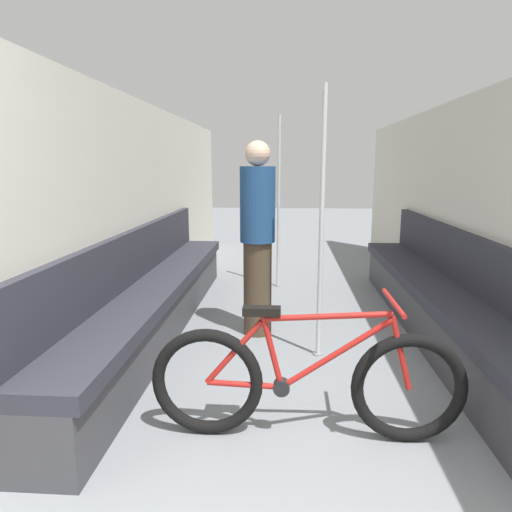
{
  "coord_description": "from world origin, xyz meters",
  "views": [
    {
      "loc": [
        -0.08,
        -0.91,
        1.47
      ],
      "look_at": [
        -0.37,
        3.32,
        0.62
      ],
      "focal_mm": 32.0,
      "sensor_mm": 36.0,
      "label": 1
    }
  ],
  "objects": [
    {
      "name": "passenger_standing",
      "position": [
        -0.33,
        2.95,
        0.86
      ],
      "size": [
        0.3,
        0.3,
        1.67
      ],
      "rotation": [
        0.0,
        0.0,
        0.14
      ],
      "color": "#473828",
      "rests_on": "ground"
    },
    {
      "name": "bench_seat_row_right",
      "position": [
        1.23,
        2.91,
        0.31
      ],
      "size": [
        0.46,
        4.12,
        0.92
      ],
      "color": "#3D3D42",
      "rests_on": "ground"
    },
    {
      "name": "bicycle",
      "position": [
        0.03,
        1.38,
        0.32
      ],
      "size": [
        1.69,
        0.46,
        0.79
      ],
      "rotation": [
        0.0,
        0.0,
        -0.3
      ],
      "color": "black",
      "rests_on": "ground"
    },
    {
      "name": "wall_right",
      "position": [
        1.49,
        2.86,
        1.03
      ],
      "size": [
        0.1,
        8.91,
        2.06
      ],
      "primitive_type": "cube",
      "color": "beige",
      "rests_on": "ground"
    },
    {
      "name": "wall_left",
      "position": [
        -1.49,
        2.86,
        1.03
      ],
      "size": [
        0.1,
        8.91,
        2.06
      ],
      "primitive_type": "cube",
      "color": "beige",
      "rests_on": "ground"
    },
    {
      "name": "bench_seat_row_left",
      "position": [
        -1.23,
        2.91,
        0.31
      ],
      "size": [
        0.46,
        4.12,
        0.92
      ],
      "color": "#3D3D42",
      "rests_on": "ground"
    },
    {
      "name": "grab_pole_far",
      "position": [
        -0.18,
        4.56,
        0.99
      ],
      "size": [
        0.08,
        0.08,
        2.04
      ],
      "color": "gray",
      "rests_on": "ground"
    },
    {
      "name": "grab_pole_near",
      "position": [
        0.18,
        2.5,
        0.99
      ],
      "size": [
        0.08,
        0.08,
        2.04
      ],
      "color": "gray",
      "rests_on": "ground"
    }
  ]
}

